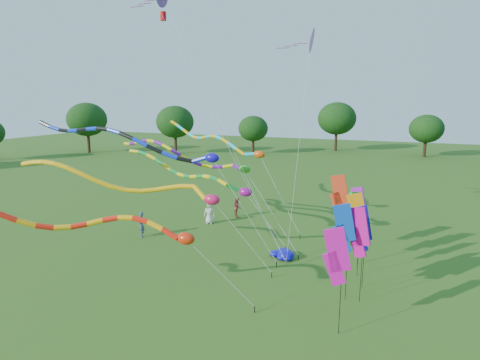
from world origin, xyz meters
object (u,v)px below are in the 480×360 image
at_px(person_a, 209,213).
at_px(person_c, 237,207).
at_px(person_b, 141,225).
at_px(blue_nylon_heap, 281,255).
at_px(tube_kite_orange, 141,185).
at_px(tube_kite_red, 103,225).

bearing_deg(person_a, person_c, 46.11).
relative_size(person_a, person_b, 0.94).
height_order(blue_nylon_heap, person_a, person_a).
relative_size(tube_kite_orange, person_b, 7.57).
distance_m(tube_kite_red, person_c, 16.37).
bearing_deg(blue_nylon_heap, person_c, 128.92).
relative_size(tube_kite_orange, person_c, 8.66).
height_order(person_b, person_c, person_b).
distance_m(tube_kite_red, person_b, 10.58).
bearing_deg(tube_kite_red, blue_nylon_heap, 36.27).
xyz_separation_m(tube_kite_red, blue_nylon_heap, (5.57, 8.88, -3.88)).
distance_m(tube_kite_orange, blue_nylon_heap, 9.31).
bearing_deg(person_b, person_a, 103.90).
distance_m(person_a, person_b, 5.49).
bearing_deg(person_a, tube_kite_red, -98.89).
relative_size(blue_nylon_heap, person_a, 1.03).
bearing_deg(blue_nylon_heap, person_a, 146.66).
xyz_separation_m(person_b, person_c, (4.38, 7.04, -0.11)).
distance_m(tube_kite_red, blue_nylon_heap, 11.18).
xyz_separation_m(tube_kite_orange, person_b, (-3.28, 4.34, -3.94)).
bearing_deg(tube_kite_red, person_b, 95.37).
distance_m(blue_nylon_heap, person_c, 9.20).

